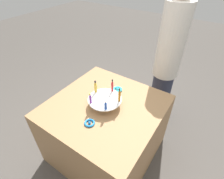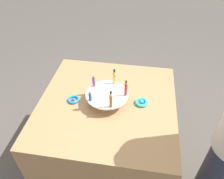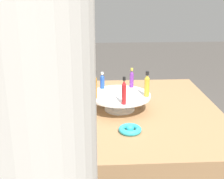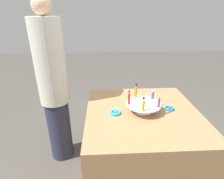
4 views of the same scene
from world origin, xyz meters
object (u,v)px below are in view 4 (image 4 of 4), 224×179
(display_stand, at_px, (143,106))
(bottle_red, at_px, (129,98))
(bottle_purple, at_px, (159,102))
(bottle_amber, at_px, (136,91))
(bottle_blue, at_px, (153,95))
(ribbon_bow_blue, at_px, (169,108))
(ribbon_bow_teal, at_px, (115,112))
(person_figure, at_px, (54,88))
(bottle_gold, at_px, (143,105))

(display_stand, height_order, bottle_red, bottle_red)
(bottle_purple, bearing_deg, display_stand, -122.65)
(bottle_amber, bearing_deg, bottle_red, -32.65)
(bottle_blue, xyz_separation_m, ribbon_bow_blue, (0.06, 0.15, -0.12))
(ribbon_bow_teal, bearing_deg, display_stand, 95.46)
(ribbon_bow_blue, relative_size, person_figure, 0.05)
(bottle_amber, distance_m, bottle_red, 0.16)
(bottle_purple, relative_size, bottle_amber, 0.76)
(ribbon_bow_blue, bearing_deg, bottle_gold, -61.95)
(bottle_gold, relative_size, ribbon_bow_teal, 1.27)
(bottle_amber, bearing_deg, bottle_blue, 75.35)
(display_stand, distance_m, bottle_gold, 0.16)
(display_stand, height_order, bottle_purple, bottle_purple)
(bottle_gold, height_order, ribbon_bow_teal, bottle_gold)
(display_stand, xyz_separation_m, ribbon_bow_blue, (-0.02, 0.26, -0.05))
(person_figure, bearing_deg, display_stand, 0.00)
(bottle_purple, relative_size, bottle_blue, 1.20)
(bottle_blue, distance_m, ribbon_bow_teal, 0.40)
(bottle_blue, relative_size, person_figure, 0.05)
(bottle_blue, distance_m, ribbon_bow_blue, 0.20)
(bottle_blue, height_order, person_figure, person_figure)
(bottle_purple, relative_size, bottle_gold, 0.83)
(ribbon_bow_blue, bearing_deg, bottle_purple, -55.82)
(bottle_purple, bearing_deg, person_figure, -109.24)
(ribbon_bow_teal, bearing_deg, bottle_purple, 82.58)
(bottle_amber, bearing_deg, ribbon_bow_blue, 71.72)
(bottle_red, bearing_deg, ribbon_bow_blue, 94.74)
(bottle_purple, bearing_deg, bottle_blue, -176.65)
(display_stand, distance_m, ribbon_bow_blue, 0.26)
(ribbon_bow_teal, bearing_deg, ribbon_bow_blue, 95.46)
(bottle_amber, xyz_separation_m, ribbon_bow_teal, (0.15, -0.21, -0.14))
(display_stand, distance_m, bottle_red, 0.16)
(bottle_red, bearing_deg, ribbon_bow_teal, -82.24)
(bottle_red, height_order, ribbon_bow_teal, bottle_red)
(ribbon_bow_teal, bearing_deg, bottle_amber, 125.86)
(bottle_blue, xyz_separation_m, bottle_red, (0.09, -0.24, 0.02))
(bottle_purple, distance_m, bottle_amber, 0.26)
(person_figure, bearing_deg, bottle_purple, -2.00)
(display_stand, relative_size, bottle_gold, 2.46)
(ribbon_bow_teal, xyz_separation_m, person_figure, (-0.29, -0.60, 0.12))
(bottle_gold, height_order, person_figure, person_figure)
(display_stand, xyz_separation_m, bottle_amber, (-0.13, -0.05, 0.09))
(display_stand, xyz_separation_m, bottle_red, (0.01, -0.14, 0.08))
(bottle_blue, bearing_deg, bottle_purple, 3.35)
(bottle_purple, distance_m, bottle_red, 0.26)
(bottle_blue, height_order, bottle_amber, bottle_amber)
(bottle_purple, height_order, bottle_red, bottle_red)
(bottle_amber, bearing_deg, ribbon_bow_teal, -54.14)
(bottle_purple, relative_size, ribbon_bow_blue, 1.16)
(bottle_gold, distance_m, ribbon_bow_blue, 0.36)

